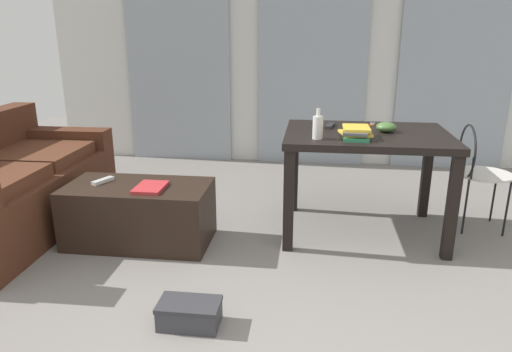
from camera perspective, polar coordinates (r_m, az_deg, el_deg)
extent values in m
plane|color=gray|center=(3.45, 5.79, -8.24)|extent=(9.05, 9.05, 0.00)
cube|color=silver|center=(5.40, 6.93, 15.04)|extent=(5.92, 0.10, 2.55)
cube|color=#99A3AD|center=(5.55, -9.42, 13.46)|extent=(1.18, 0.03, 2.25)
cube|color=#99A3AD|center=(5.32, 6.86, 13.41)|extent=(1.18, 0.03, 2.25)
cube|color=#99A3AD|center=(5.52, 23.14, 12.32)|extent=(1.18, 0.03, 2.25)
cube|color=#4C2819|center=(4.06, -27.56, -2.74)|extent=(0.93, 1.83, 0.45)
cube|color=#4C2819|center=(4.64, -22.70, 4.26)|extent=(0.91, 0.21, 0.18)
cube|color=#552D1C|center=(4.25, -24.94, 2.32)|extent=(0.68, 0.68, 0.10)
cube|color=black|center=(3.50, -13.97, -4.46)|extent=(1.02, 0.53, 0.43)
cube|color=black|center=(3.50, 13.33, 4.78)|extent=(1.17, 0.87, 0.05)
cube|color=black|center=(3.22, 3.98, -3.08)|extent=(0.07, 0.07, 0.73)
cube|color=black|center=(3.35, 22.71, -3.66)|extent=(0.07, 0.07, 0.73)
cube|color=black|center=(3.95, 4.63, 0.82)|extent=(0.07, 0.07, 0.73)
cube|color=black|center=(4.05, 19.98, 0.23)|extent=(0.07, 0.07, 0.73)
cylinder|color=silver|center=(3.96, 25.97, 0.23)|extent=(0.42, 0.42, 0.02)
cylinder|color=black|center=(3.94, 28.16, -3.58)|extent=(0.02, 0.02, 0.43)
cylinder|color=black|center=(4.20, 26.90, -2.18)|extent=(0.02, 0.02, 0.43)
cylinder|color=black|center=(3.85, 24.08, -3.47)|extent=(0.02, 0.02, 0.43)
cylinder|color=black|center=(4.11, 23.06, -2.05)|extent=(0.02, 0.02, 0.43)
torus|color=black|center=(3.87, 24.25, 2.75)|extent=(0.02, 0.41, 0.41)
cylinder|color=black|center=(3.73, 24.79, 0.84)|extent=(0.02, 0.02, 0.16)
cylinder|color=black|center=(4.06, 23.47, 2.27)|extent=(0.02, 0.02, 0.16)
cylinder|color=beige|center=(3.21, 7.51, 5.85)|extent=(0.07, 0.07, 0.15)
cylinder|color=beige|center=(3.19, 7.59, 7.66)|extent=(0.03, 0.03, 0.05)
ellipsoid|color=#477033|center=(3.54, 15.54, 5.76)|extent=(0.14, 0.14, 0.07)
cube|color=#2D7F56|center=(3.29, 11.99, 4.74)|extent=(0.18, 0.30, 0.02)
cube|color=gold|center=(3.29, 11.96, 5.09)|extent=(0.23, 0.25, 0.02)
cube|color=#4C4C51|center=(3.28, 12.00, 5.37)|extent=(0.19, 0.28, 0.02)
cube|color=gold|center=(3.29, 12.10, 5.72)|extent=(0.18, 0.23, 0.02)
cube|color=#232326|center=(3.63, 8.98, 6.06)|extent=(0.08, 0.18, 0.02)
cube|color=#9EA0A5|center=(3.82, 13.85, 6.20)|extent=(0.01, 0.07, 0.00)
torus|color=orange|center=(3.77, 13.93, 6.04)|extent=(0.03, 0.03, 0.00)
cube|color=#9EA0A5|center=(3.82, 14.05, 6.18)|extent=(0.04, 0.07, 0.00)
torus|color=orange|center=(3.77, 13.81, 6.05)|extent=(0.03, 0.03, 0.00)
cube|color=#B7B7B2|center=(3.55, -18.09, -0.54)|extent=(0.11, 0.18, 0.02)
cube|color=red|center=(3.32, -12.70, -1.35)|extent=(0.19, 0.26, 0.02)
cube|color=#38383D|center=(2.59, -8.07, -16.42)|extent=(0.31, 0.19, 0.11)
cube|color=#313135|center=(2.55, -8.14, -15.18)|extent=(0.32, 0.19, 0.02)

